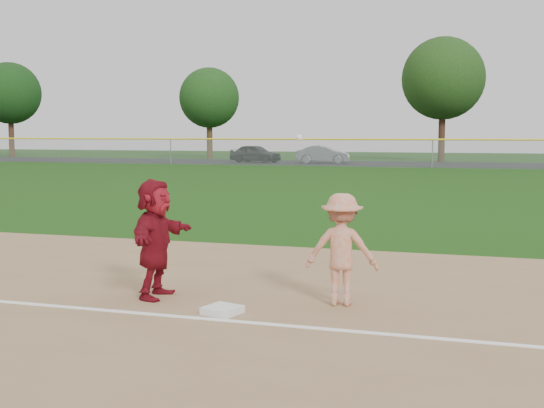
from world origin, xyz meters
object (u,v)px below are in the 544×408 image
(base_runner, at_px, (155,238))
(car_left, at_px, (255,153))
(car_mid, at_px, (323,154))
(first_base, at_px, (222,310))

(base_runner, relative_size, car_left, 0.40)
(car_left, bearing_deg, car_mid, -74.20)
(first_base, height_order, car_left, car_left)
(first_base, distance_m, car_left, 48.12)
(base_runner, bearing_deg, car_left, 15.62)
(first_base, relative_size, car_left, 0.10)
(base_runner, height_order, car_mid, base_runner)
(first_base, distance_m, base_runner, 1.62)
(first_base, bearing_deg, car_left, 107.77)
(car_mid, bearing_deg, base_runner, 179.77)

